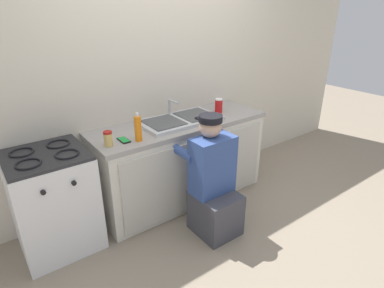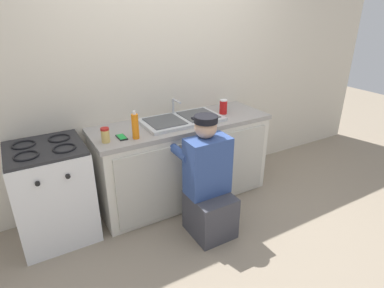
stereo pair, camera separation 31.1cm
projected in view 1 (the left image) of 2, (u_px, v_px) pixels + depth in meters
ground_plane at (198, 208)px, 3.32m from camera, size 12.00×12.00×0.00m
back_wall at (160, 77)px, 3.29m from camera, size 6.00×0.10×2.50m
counter_cabinet at (181, 163)px, 3.37m from camera, size 1.78×0.62×0.82m
countertop at (180, 124)px, 3.20m from camera, size 1.82×0.62×0.04m
sink_double_basin at (180, 120)px, 3.18m from camera, size 0.80×0.44×0.19m
stove_range at (54, 201)px, 2.67m from camera, size 0.62×0.62×0.89m
plumber_person at (213, 186)px, 2.84m from camera, size 0.42×0.61×1.10m
water_glass at (218, 104)px, 3.56m from camera, size 0.06×0.06×0.10m
cell_phone at (124, 140)px, 2.75m from camera, size 0.07×0.14×0.01m
soap_bottle_orange at (138, 128)px, 2.70m from camera, size 0.06×0.06×0.25m
condiment_jar at (108, 139)px, 2.62m from camera, size 0.07×0.07×0.13m
soda_cup_red at (219, 106)px, 3.42m from camera, size 0.08×0.08×0.15m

